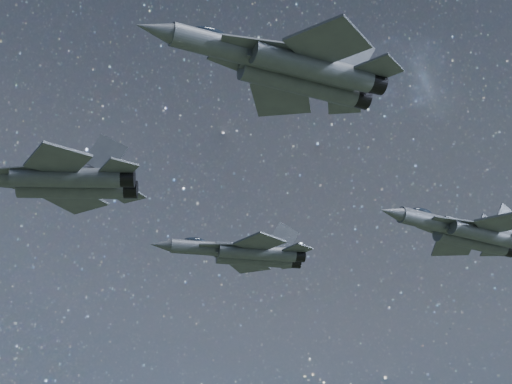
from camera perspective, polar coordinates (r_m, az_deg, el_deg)
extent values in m
cube|color=#3A3F49|center=(68.37, -13.78, 0.99)|extent=(8.99, 3.74, 1.41)
cylinder|color=#3A3F49|center=(67.12, -13.63, 1.03)|extent=(9.22, 3.85, 1.69)
cylinder|color=#3A3F49|center=(69.02, -13.30, 0.22)|extent=(9.22, 3.85, 1.69)
cylinder|color=black|center=(66.25, -9.43, 0.99)|extent=(1.74, 1.85, 1.56)
cylinder|color=black|center=(68.17, -9.21, 0.18)|extent=(1.74, 1.85, 1.56)
cube|color=#3A3F49|center=(67.96, -17.04, 1.51)|extent=(5.59, 3.46, 0.13)
cube|color=#3A3F49|center=(70.48, -16.48, 0.43)|extent=(5.68, 1.50, 0.13)
cube|color=#3A3F49|center=(65.02, -14.22, 2.24)|extent=(5.33, 5.68, 0.22)
cube|color=#3A3F49|center=(71.45, -13.08, -0.53)|extent=(6.20, 6.18, 0.22)
cube|color=#3A3F49|center=(65.17, -9.94, 1.72)|extent=(3.13, 3.28, 0.16)
cube|color=#3A3F49|center=(69.58, -9.42, -0.17)|extent=(3.67, 3.67, 0.16)
cube|color=#3A3F49|center=(67.23, -10.88, 2.68)|extent=(3.61, 1.38, 3.85)
cube|color=#3A3F49|center=(69.59, -10.56, 1.62)|extent=(3.74, 0.79, 3.85)
cylinder|color=#3A3F49|center=(93.13, -3.72, -4.10)|extent=(8.18, 2.42, 1.70)
cone|color=#3A3F49|center=(92.72, -6.93, -3.86)|extent=(2.74, 1.75, 1.52)
ellipsoid|color=black|center=(93.30, -4.50, -3.57)|extent=(2.68, 1.37, 0.84)
cube|color=#3A3F49|center=(93.88, -0.28, -4.37)|extent=(9.04, 2.43, 1.42)
cylinder|color=#3A3F49|center=(92.78, 0.10, -4.43)|extent=(9.26, 2.52, 1.70)
cylinder|color=#3A3F49|center=(94.78, -0.14, -4.90)|extent=(9.26, 2.52, 1.70)
cylinder|color=black|center=(93.78, 3.12, -4.63)|extent=(1.55, 1.69, 1.57)
cylinder|color=black|center=(95.75, 2.82, -5.09)|extent=(1.55, 1.69, 1.57)
cube|color=#3A3F49|center=(91.96, -2.39, -3.93)|extent=(5.77, 2.73, 0.13)
cube|color=#3A3F49|center=(94.67, -2.65, -4.58)|extent=(5.75, 1.77, 0.13)
cube|color=#3A3F49|center=(90.44, 0.27, -3.70)|extent=(5.80, 6.04, 0.22)
cube|color=#3A3F49|center=(97.22, -0.55, -5.31)|extent=(6.13, 6.23, 0.22)
cube|color=#3A3F49|center=(92.48, 3.06, -4.17)|extent=(3.42, 3.52, 0.16)
cube|color=#3A3F49|center=(97.02, 2.37, -5.25)|extent=(3.61, 3.67, 0.16)
cube|color=#3A3F49|center=(93.90, 2.03, -3.32)|extent=(3.76, 0.82, 3.88)
cube|color=#3A3F49|center=(96.36, 1.68, -3.93)|extent=(3.80, 0.57, 3.88)
cylinder|color=#3A3F49|center=(52.76, -2.12, 10.40)|extent=(7.87, 2.66, 1.63)
cone|color=#3A3F49|center=(51.53, -7.41, 11.64)|extent=(2.68, 1.79, 1.46)
ellipsoid|color=black|center=(52.88, -3.39, 11.40)|extent=(2.61, 1.42, 0.80)
cube|color=#3A3F49|center=(54.55, 3.24, 9.00)|extent=(8.68, 2.72, 1.36)
cylinder|color=#3A3F49|center=(53.68, 4.16, 9.06)|extent=(8.90, 2.81, 1.63)
cylinder|color=#3A3F49|center=(55.21, 3.16, 7.94)|extent=(8.90, 2.81, 1.63)
cylinder|color=black|center=(55.74, 8.59, 7.85)|extent=(1.55, 1.67, 1.50)
cylinder|color=black|center=(57.21, 7.49, 6.81)|extent=(1.55, 1.67, 1.50)
cube|color=#3A3F49|center=(52.22, 0.41, 10.65)|extent=(5.48, 1.44, 0.13)
cube|color=#3A3F49|center=(54.32, -0.81, 9.03)|extent=(5.50, 2.84, 0.13)
cube|color=#3A3F49|center=(51.95, 5.24, 10.74)|extent=(5.91, 5.98, 0.21)
cube|color=#3A3F49|center=(57.11, 1.84, 6.89)|extent=(5.45, 5.71, 0.21)
cube|color=#3A3F49|center=(54.73, 8.94, 8.85)|extent=(3.49, 3.53, 0.16)
cube|color=#3A3F49|center=(58.11, 6.45, 6.43)|extent=(3.20, 3.32, 0.16)
cube|color=#3A3F49|center=(55.89, 7.02, 10.11)|extent=(3.64, 0.59, 3.71)
cube|color=#3A3F49|center=(57.72, 5.71, 8.74)|extent=(3.57, 0.95, 3.71)
cylinder|color=#3A3F49|center=(77.41, 12.71, -2.16)|extent=(7.74, 3.17, 1.60)
cone|color=#3A3F49|center=(74.49, 9.81, -1.47)|extent=(2.70, 1.92, 1.43)
ellipsoid|color=black|center=(76.97, 11.95, -1.47)|extent=(2.61, 1.57, 0.79)
cube|color=#3A3F49|center=(80.77, 15.61, -2.87)|extent=(8.52, 3.29, 1.33)
cylinder|color=#3A3F49|center=(80.20, 16.36, -2.97)|extent=(8.74, 3.39, 1.60)
cylinder|color=#3A3F49|center=(81.54, 15.38, -3.47)|extent=(8.74, 3.39, 1.60)
cylinder|color=black|center=(84.69, 17.74, -4.00)|extent=(1.61, 1.72, 1.47)
cube|color=#3A3F49|center=(77.58, 14.41, -2.12)|extent=(5.34, 1.24, 0.12)
cube|color=#3A3F49|center=(79.45, 13.11, -2.84)|extent=(5.33, 3.14, 0.12)
cube|color=#3A3F49|center=(78.57, 17.44, -2.18)|extent=(5.86, 5.86, 0.20)
cube|color=#3A3F49|center=(83.13, 14.14, -3.90)|extent=(5.14, 5.45, 0.20)
cube|color=#3A3F49|center=(85.34, 16.91, -4.13)|extent=(3.02, 3.15, 0.15)
cube|color=#3A3F49|center=(82.76, 17.81, -2.02)|extent=(3.56, 0.65, 3.64)
cube|color=#3A3F49|center=(84.39, 16.60, -2.65)|extent=(3.45, 1.19, 3.64)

